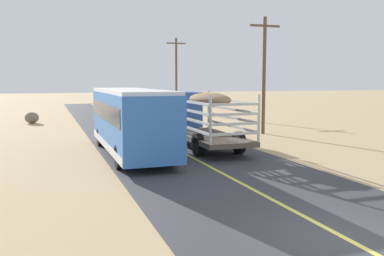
% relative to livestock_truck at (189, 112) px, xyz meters
% --- Properties ---
extents(ground_plane, '(240.00, 240.00, 0.00)m').
position_rel_livestock_truck_xyz_m(ground_plane, '(-1.49, -15.73, -1.79)').
color(ground_plane, tan).
extents(road_surface, '(8.00, 120.00, 0.02)m').
position_rel_livestock_truck_xyz_m(road_surface, '(-1.49, -15.73, -1.78)').
color(road_surface, '#38383D').
rests_on(road_surface, ground).
extents(road_centre_line, '(0.16, 117.60, 0.00)m').
position_rel_livestock_truck_xyz_m(road_centre_line, '(-1.49, -15.73, -1.77)').
color(road_centre_line, '#D8CC4C').
rests_on(road_centre_line, road_surface).
extents(livestock_truck, '(2.53, 9.70, 3.02)m').
position_rel_livestock_truck_xyz_m(livestock_truck, '(0.00, 0.00, 0.00)').
color(livestock_truck, '#3359A5').
rests_on(livestock_truck, road_surface).
extents(bus, '(2.54, 10.00, 3.21)m').
position_rel_livestock_truck_xyz_m(bus, '(-4.09, -3.06, -0.04)').
color(bus, '#3872C6').
rests_on(bus, road_surface).
extents(car_far, '(1.90, 4.62, 1.93)m').
position_rel_livestock_truck_xyz_m(car_far, '(0.51, 20.34, -0.70)').
color(car_far, silver).
rests_on(car_far, road_surface).
extents(power_pole_mid, '(2.20, 0.24, 7.91)m').
position_rel_livestock_truck_xyz_m(power_pole_mid, '(6.09, 2.12, 2.45)').
color(power_pole_mid, brown).
rests_on(power_pole_mid, ground).
extents(power_pole_far, '(2.20, 0.24, 8.43)m').
position_rel_livestock_truck_xyz_m(power_pole_far, '(6.09, 22.54, 2.72)').
color(power_pole_far, brown).
rests_on(power_pole_far, ground).
extents(boulder_mid_field, '(1.16, 1.16, 0.96)m').
position_rel_livestock_truck_xyz_m(boulder_mid_field, '(-9.21, 14.84, -1.31)').
color(boulder_mid_field, '#756656').
rests_on(boulder_mid_field, ground).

